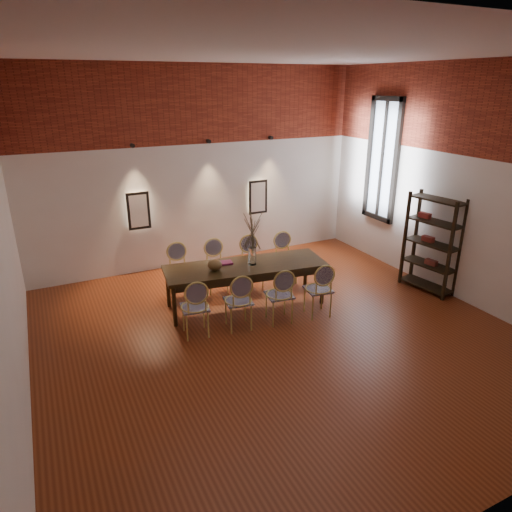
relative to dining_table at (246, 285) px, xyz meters
name	(u,v)px	position (x,y,z in m)	size (l,w,h in m)	color
floor	(281,336)	(0.04, -1.19, -0.39)	(7.00, 7.00, 0.02)	brown
ceiling	(287,51)	(0.04, -1.19, 3.63)	(7.00, 7.00, 0.02)	silver
wall_back	(198,169)	(0.04, 2.36, 1.62)	(7.00, 0.10, 4.00)	silver
wall_right	(465,186)	(3.59, -1.19, 1.62)	(0.10, 7.00, 4.00)	silver
brick_band_back	(196,104)	(0.04, 2.29, 2.88)	(7.00, 0.02, 1.50)	maroon
brick_band_right	(475,109)	(3.52, -1.19, 2.88)	(0.02, 7.00, 1.50)	maroon
niche_left	(138,211)	(-1.26, 2.26, 0.93)	(0.36, 0.06, 0.66)	#FFEAC6
niche_right	(257,197)	(1.34, 2.26, 0.93)	(0.36, 0.06, 0.66)	#FFEAC6
spot_fixture_left	(132,146)	(-1.26, 2.23, 2.17)	(0.08, 0.08, 0.10)	black
spot_fixture_mid	(209,141)	(0.24, 2.23, 2.17)	(0.08, 0.08, 0.10)	black
spot_fixture_right	(271,138)	(1.64, 2.23, 2.17)	(0.08, 0.08, 0.10)	black
window_glass	(383,160)	(3.50, 0.81, 1.77)	(0.02, 0.78, 2.38)	silver
window_frame	(382,160)	(3.48, 0.81, 1.77)	(0.08, 0.90, 2.50)	black
window_mullion	(382,160)	(3.48, 0.81, 1.77)	(0.06, 0.06, 2.40)	black
dining_table	(246,285)	(0.00, 0.00, 0.00)	(2.73, 0.88, 0.75)	#352510
chair_near_a	(195,307)	(-1.11, -0.57, 0.09)	(0.44, 0.44, 0.94)	#D9C766
chair_near_b	(238,301)	(-0.44, -0.66, 0.09)	(0.44, 0.44, 0.94)	#D9C766
chair_near_c	(279,295)	(0.24, -0.76, 0.09)	(0.44, 0.44, 0.94)	#D9C766
chair_near_d	(318,289)	(0.91, -0.85, 0.09)	(0.44, 0.44, 0.94)	#D9C766
chair_far_a	(179,272)	(-0.91, 0.85, 0.09)	(0.44, 0.44, 0.94)	#D9C766
chair_far_b	(217,267)	(-0.24, 0.76, 0.09)	(0.44, 0.44, 0.94)	#D9C766
chair_far_c	(252,263)	(0.44, 0.66, 0.09)	(0.44, 0.44, 0.94)	#D9C766
chair_far_d	(286,259)	(1.11, 0.57, 0.09)	(0.44, 0.44, 0.94)	#D9C766
vase	(252,256)	(0.12, -0.02, 0.53)	(0.14, 0.14, 0.30)	silver
dried_branches	(252,231)	(0.12, -0.02, 0.98)	(0.50, 0.50, 0.70)	brown
bowl	(215,265)	(-0.54, 0.03, 0.46)	(0.24, 0.24, 0.18)	brown
book	(225,263)	(-0.30, 0.21, 0.39)	(0.26, 0.18, 0.03)	#822456
shelving_rack	(432,244)	(3.32, -0.89, 0.53)	(0.38, 1.00, 1.80)	black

